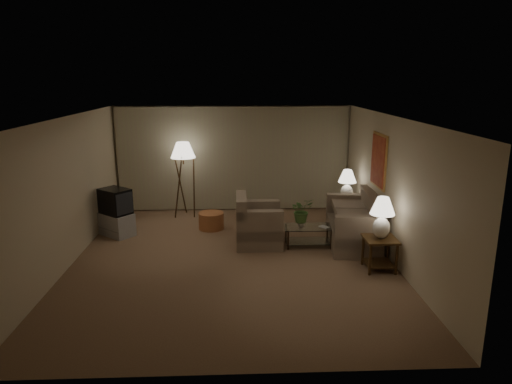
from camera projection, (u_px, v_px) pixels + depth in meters
ground at (233, 259)px, 8.74m from camera, size 7.00×7.00×0.00m
room_shell at (233, 156)px, 9.78m from camera, size 6.04×7.02×2.72m
sofa at (353, 224)px, 9.48m from camera, size 2.08×1.34×0.84m
armchair at (259, 225)px, 9.44m from camera, size 0.99×0.93×0.83m
side_table_near at (380, 248)px, 8.18m from camera, size 0.57×0.57×0.60m
side_table_far at (346, 208)px, 10.70m from camera, size 0.54×0.45×0.60m
table_lamp_near at (382, 214)px, 8.02m from camera, size 0.44×0.44×0.76m
table_lamp_far at (347, 182)px, 10.55m from camera, size 0.42×0.42×0.72m
coffee_table at (308, 233)px, 9.38m from camera, size 1.01×0.55×0.41m
tv_cabinet at (117, 224)px, 10.02m from camera, size 1.18×1.18×0.50m
crt_tv at (115, 201)px, 9.89m from camera, size 1.09×1.09×0.55m
floor_lamp at (184, 178)px, 11.23m from camera, size 0.60×0.60×1.86m
ottoman at (211, 221)px, 10.46m from camera, size 0.64×0.64×0.38m
vase at (301, 223)px, 9.32m from camera, size 0.14×0.14×0.14m
flowers at (302, 208)px, 9.24m from camera, size 0.57×0.54×0.50m
book at (321, 228)px, 9.25m from camera, size 0.23×0.25×0.02m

